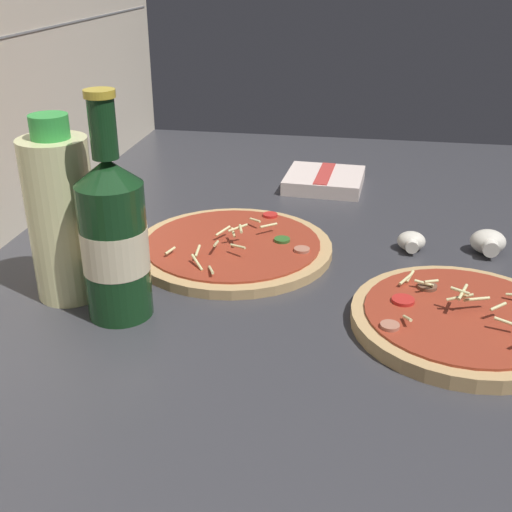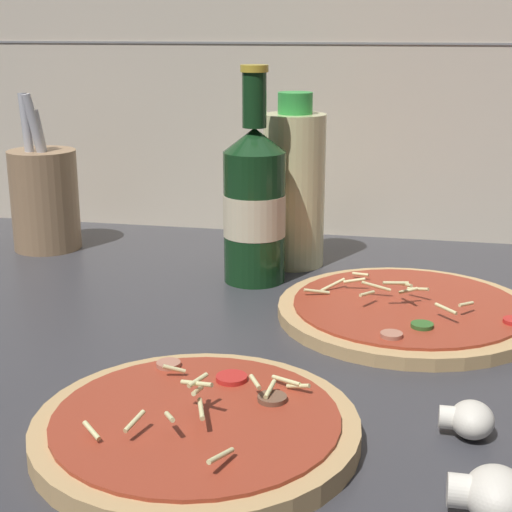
{
  "view_description": "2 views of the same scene",
  "coord_description": "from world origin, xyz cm",
  "views": [
    {
      "loc": [
        -64.43,
        -4.97,
        40.22
      ],
      "look_at": [
        2.71,
        6.87,
        8.1
      ],
      "focal_mm": 45.0,
      "sensor_mm": 36.0,
      "label": 1
    },
    {
      "loc": [
        14.94,
        -67.44,
        32.35
      ],
      "look_at": [
        0.26,
        4.08,
        10.85
      ],
      "focal_mm": 55.0,
      "sensor_mm": 36.0,
      "label": 2
    }
  ],
  "objects": [
    {
      "name": "counter_slab",
      "position": [
        0.0,
        0.0,
        1.25
      ],
      "size": [
        160.0,
        90.0,
        2.5
      ],
      "color": "#38383D",
      "rests_on": "ground"
    },
    {
      "name": "tile_backsplash",
      "position": [
        0.0,
        45.5,
        30.0
      ],
      "size": [
        160.0,
        1.13,
        60.0
      ],
      "color": "beige",
      "rests_on": "ground"
    },
    {
      "name": "utensil_crock",
      "position": [
        -34.71,
        29.93,
        9.68
      ],
      "size": [
        9.19,
        9.19,
        21.44
      ],
      "color": "#9E7A56",
      "rests_on": "counter_slab"
    },
    {
      "name": "pizza_near",
      "position": [
        0.31,
        -16.83,
        3.47
      ],
      "size": [
        24.56,
        24.56,
        4.85
      ],
      "color": "tan",
      "rests_on": "counter_slab"
    },
    {
      "name": "mushroom_left",
      "position": [
        20.84,
        -22.56,
        4.19
      ],
      "size": [
        5.06,
        4.82,
        3.38
      ],
      "color": "white",
      "rests_on": "counter_slab"
    },
    {
      "name": "mushroom_right",
      "position": [
        20.01,
        -12.17,
        3.86
      ],
      "size": [
        4.09,
        3.9,
        2.73
      ],
      "color": "white",
      "rests_on": "counter_slab"
    },
    {
      "name": "oil_bottle",
      "position": [
        0.15,
        29.37,
        12.62
      ],
      "size": [
        7.85,
        7.85,
        22.01
      ],
      "color": "beige",
      "rests_on": "counter_slab"
    },
    {
      "name": "beer_bottle",
      "position": [
        -3.54,
        21.63,
        12.09
      ],
      "size": [
        7.45,
        7.45,
        25.6
      ],
      "color": "#143819",
      "rests_on": "counter_slab"
    },
    {
      "name": "pizza_far",
      "position": [
        15.02,
        12.28,
        3.3
      ],
      "size": [
        27.56,
        27.56,
        4.48
      ],
      "color": "tan",
      "rests_on": "counter_slab"
    }
  ]
}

